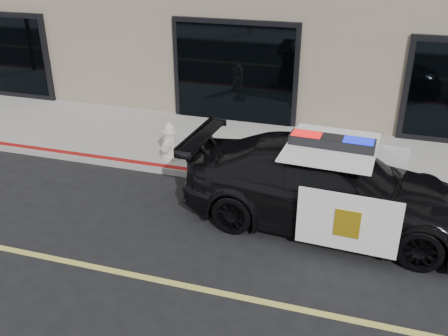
% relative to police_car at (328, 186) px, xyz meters
% --- Properties ---
extents(ground, '(120.00, 120.00, 0.00)m').
position_rel_police_car_xyz_m(ground, '(-2.05, -2.50, -0.77)').
color(ground, black).
rests_on(ground, ground).
extents(sidewalk_n, '(60.00, 3.50, 0.15)m').
position_rel_police_car_xyz_m(sidewalk_n, '(-2.05, 2.75, -0.70)').
color(sidewalk_n, gray).
rests_on(sidewalk_n, ground).
extents(police_car, '(2.74, 5.50, 1.73)m').
position_rel_police_car_xyz_m(police_car, '(0.00, 0.00, 0.00)').
color(police_car, black).
rests_on(police_car, ground).
extents(fire_hydrant, '(0.40, 0.55, 0.87)m').
position_rel_police_car_xyz_m(fire_hydrant, '(-3.74, 1.51, -0.21)').
color(fire_hydrant, beige).
rests_on(fire_hydrant, sidewalk_n).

